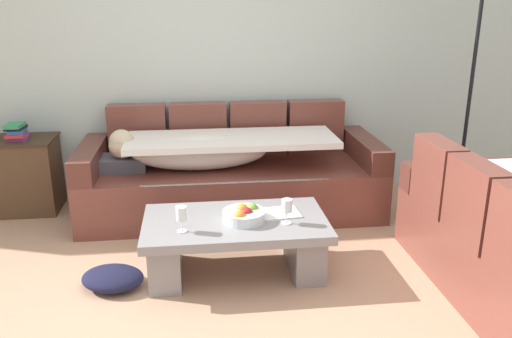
{
  "coord_description": "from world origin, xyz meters",
  "views": [
    {
      "loc": [
        -0.09,
        -2.61,
        1.76
      ],
      "look_at": [
        0.35,
        1.08,
        0.55
      ],
      "focal_mm": 36.96,
      "sensor_mm": 36.0,
      "label": 1
    }
  ],
  "objects_px": {
    "side_cabinet": "(15,175)",
    "couch_along_wall": "(227,175)",
    "crumpled_garment": "(113,278)",
    "floor_lamp": "(469,80)",
    "fruit_bowl": "(244,215)",
    "wine_glass_near_left": "(181,214)",
    "open_magazine": "(278,213)",
    "book_stack_on_cabinet": "(16,132)",
    "wine_glass_near_right": "(287,207)",
    "coffee_table": "(236,239)"
  },
  "relations": [
    {
      "from": "wine_glass_near_right",
      "to": "book_stack_on_cabinet",
      "type": "relative_size",
      "value": 0.72
    },
    {
      "from": "open_magazine",
      "to": "floor_lamp",
      "type": "relative_size",
      "value": 0.14
    },
    {
      "from": "wine_glass_near_right",
      "to": "crumpled_garment",
      "type": "xyz_separation_m",
      "value": [
        -1.12,
        -0.0,
        -0.44
      ]
    },
    {
      "from": "crumpled_garment",
      "to": "floor_lamp",
      "type": "bearing_deg",
      "value": 20.52
    },
    {
      "from": "couch_along_wall",
      "to": "fruit_bowl",
      "type": "relative_size",
      "value": 8.87
    },
    {
      "from": "wine_glass_near_left",
      "to": "couch_along_wall",
      "type": "bearing_deg",
      "value": 73.72
    },
    {
      "from": "open_magazine",
      "to": "side_cabinet",
      "type": "xyz_separation_m",
      "value": [
        -2.07,
        1.24,
        -0.06
      ]
    },
    {
      "from": "coffee_table",
      "to": "floor_lamp",
      "type": "distance_m",
      "value": 2.4
    },
    {
      "from": "floor_lamp",
      "to": "crumpled_garment",
      "type": "bearing_deg",
      "value": -159.48
    },
    {
      "from": "open_magazine",
      "to": "crumpled_garment",
      "type": "bearing_deg",
      "value": -177.51
    },
    {
      "from": "couch_along_wall",
      "to": "wine_glass_near_left",
      "type": "distance_m",
      "value": 1.28
    },
    {
      "from": "fruit_bowl",
      "to": "wine_glass_near_left",
      "type": "relative_size",
      "value": 1.69
    },
    {
      "from": "floor_lamp",
      "to": "side_cabinet",
      "type": "bearing_deg",
      "value": 174.76
    },
    {
      "from": "side_cabinet",
      "to": "coffee_table",
      "type": "bearing_deg",
      "value": -36.17
    },
    {
      "from": "open_magazine",
      "to": "floor_lamp",
      "type": "distance_m",
      "value": 2.08
    },
    {
      "from": "couch_along_wall",
      "to": "crumpled_garment",
      "type": "relative_size",
      "value": 6.21
    },
    {
      "from": "couch_along_wall",
      "to": "open_magazine",
      "type": "relative_size",
      "value": 8.87
    },
    {
      "from": "couch_along_wall",
      "to": "floor_lamp",
      "type": "bearing_deg",
      "value": -3.52
    },
    {
      "from": "crumpled_garment",
      "to": "open_magazine",
      "type": "bearing_deg",
      "value": 8.57
    },
    {
      "from": "couch_along_wall",
      "to": "crumpled_garment",
      "type": "xyz_separation_m",
      "value": [
        -0.81,
        -1.18,
        -0.27
      ]
    },
    {
      "from": "wine_glass_near_right",
      "to": "open_magazine",
      "type": "distance_m",
      "value": 0.2
    },
    {
      "from": "side_cabinet",
      "to": "book_stack_on_cabinet",
      "type": "relative_size",
      "value": 3.1
    },
    {
      "from": "fruit_bowl",
      "to": "wine_glass_near_left",
      "type": "xyz_separation_m",
      "value": [
        -0.4,
        -0.12,
        0.07
      ]
    },
    {
      "from": "couch_along_wall",
      "to": "wine_glass_near_left",
      "type": "xyz_separation_m",
      "value": [
        -0.36,
        -1.22,
        0.17
      ]
    },
    {
      "from": "fruit_bowl",
      "to": "crumpled_garment",
      "type": "height_order",
      "value": "fruit_bowl"
    },
    {
      "from": "side_cabinet",
      "to": "couch_along_wall",
      "type": "bearing_deg",
      "value": -7.15
    },
    {
      "from": "side_cabinet",
      "to": "floor_lamp",
      "type": "xyz_separation_m",
      "value": [
        3.8,
        -0.35,
        0.8
      ]
    },
    {
      "from": "wine_glass_near_right",
      "to": "floor_lamp",
      "type": "bearing_deg",
      "value": 31.81
    },
    {
      "from": "fruit_bowl",
      "to": "side_cabinet",
      "type": "bearing_deg",
      "value": 144.12
    },
    {
      "from": "floor_lamp",
      "to": "wine_glass_near_left",
      "type": "bearing_deg",
      "value": -155.09
    },
    {
      "from": "fruit_bowl",
      "to": "open_magazine",
      "type": "xyz_separation_m",
      "value": [
        0.24,
        0.09,
        -0.04
      ]
    },
    {
      "from": "book_stack_on_cabinet",
      "to": "crumpled_garment",
      "type": "distance_m",
      "value": 1.79
    },
    {
      "from": "coffee_table",
      "to": "side_cabinet",
      "type": "bearing_deg",
      "value": 143.83
    },
    {
      "from": "wine_glass_near_left",
      "to": "book_stack_on_cabinet",
      "type": "bearing_deg",
      "value": 133.51
    },
    {
      "from": "wine_glass_near_left",
      "to": "crumpled_garment",
      "type": "xyz_separation_m",
      "value": [
        -0.45,
        0.04,
        -0.44
      ]
    },
    {
      "from": "fruit_bowl",
      "to": "floor_lamp",
      "type": "height_order",
      "value": "floor_lamp"
    },
    {
      "from": "couch_along_wall",
      "to": "side_cabinet",
      "type": "bearing_deg",
      "value": 172.85
    },
    {
      "from": "open_magazine",
      "to": "crumpled_garment",
      "type": "height_order",
      "value": "open_magazine"
    },
    {
      "from": "couch_along_wall",
      "to": "wine_glass_near_left",
      "type": "height_order",
      "value": "couch_along_wall"
    },
    {
      "from": "wine_glass_near_left",
      "to": "side_cabinet",
      "type": "relative_size",
      "value": 0.23
    },
    {
      "from": "fruit_bowl",
      "to": "side_cabinet",
      "type": "relative_size",
      "value": 0.39
    },
    {
      "from": "fruit_bowl",
      "to": "side_cabinet",
      "type": "xyz_separation_m",
      "value": [
        -1.83,
        1.33,
        -0.1
      ]
    },
    {
      "from": "side_cabinet",
      "to": "crumpled_garment",
      "type": "bearing_deg",
      "value": -55.03
    },
    {
      "from": "side_cabinet",
      "to": "book_stack_on_cabinet",
      "type": "bearing_deg",
      "value": -0.22
    },
    {
      "from": "wine_glass_near_left",
      "to": "floor_lamp",
      "type": "bearing_deg",
      "value": 24.91
    },
    {
      "from": "coffee_table",
      "to": "wine_glass_near_left",
      "type": "relative_size",
      "value": 7.23
    },
    {
      "from": "wine_glass_near_right",
      "to": "book_stack_on_cabinet",
      "type": "xyz_separation_m",
      "value": [
        -2.04,
        1.4,
        0.21
      ]
    },
    {
      "from": "fruit_bowl",
      "to": "crumpled_garment",
      "type": "bearing_deg",
      "value": -174.9
    },
    {
      "from": "coffee_table",
      "to": "book_stack_on_cabinet",
      "type": "distance_m",
      "value": 2.2
    },
    {
      "from": "fruit_bowl",
      "to": "coffee_table",
      "type": "bearing_deg",
      "value": 154.36
    }
  ]
}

